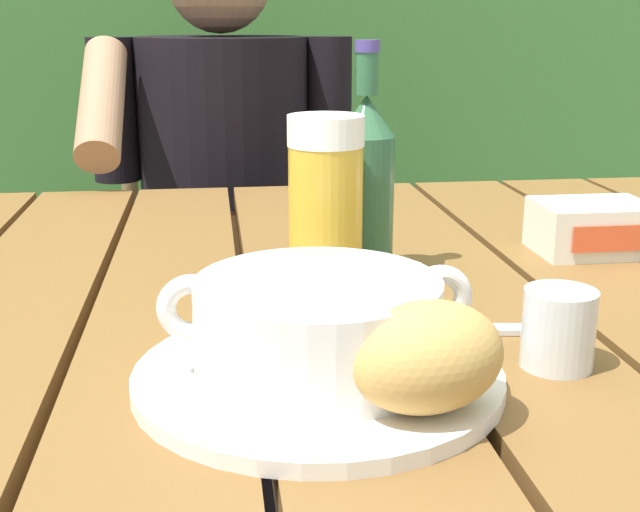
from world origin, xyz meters
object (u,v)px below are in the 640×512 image
soup_bowl (318,323)px  butter_tub (592,228)px  water_glass_small (559,329)px  beer_bottle (365,181)px  chair_near_diner (228,288)px  person_eating (224,192)px  table_knife (474,328)px  serving_plate (318,376)px  beer_glass (326,206)px  bread_roll (427,357)px

soup_bowl → butter_tub: (0.36, 0.32, -0.02)m
water_glass_small → beer_bottle: bearing=111.0°
soup_bowl → beer_bottle: (0.09, 0.28, 0.05)m
chair_near_diner → water_glass_small: 1.25m
person_eating → beer_bottle: (0.14, -0.72, 0.15)m
chair_near_diner → beer_bottle: 1.01m
soup_bowl → water_glass_small: size_ratio=3.70×
person_eating → table_knife: person_eating is taller
serving_plate → butter_tub: size_ratio=2.14×
chair_near_diner → water_glass_small: (0.24, -1.18, 0.34)m
beer_bottle → butter_tub: 0.29m
chair_near_diner → beer_glass: 1.06m
butter_tub → beer_bottle: bearing=-171.4°
serving_plate → beer_bottle: beer_bottle is taller
water_glass_small → serving_plate: bearing=-177.3°
table_knife → person_eating: bearing=102.4°
serving_plate → person_eating: bearing=93.0°
bread_roll → table_knife: 0.19m
bread_roll → chair_near_diner: bearing=95.1°
soup_bowl → beer_glass: bearing=80.8°
beer_bottle → table_knife: beer_bottle is taller
butter_tub → chair_near_diner: bearing=115.1°
person_eating → serving_plate: bearing=-87.0°
beer_bottle → table_knife: size_ratio=1.54×
bread_roll → butter_tub: 0.49m
beer_glass → table_knife: size_ratio=1.12×
serving_plate → bread_roll: bread_roll is taller
serving_plate → bread_roll: (0.06, -0.07, 0.04)m
beer_glass → butter_tub: beer_glass is taller
butter_tub → table_knife: size_ratio=0.82×
bread_roll → beer_bottle: beer_bottle is taller
person_eating → bread_roll: size_ratio=9.31×
chair_near_diner → serving_plate: size_ratio=3.24×
beer_bottle → table_knife: 0.22m
beer_bottle → water_glass_small: bearing=-69.0°
chair_near_diner → serving_plate: 1.23m
butter_tub → soup_bowl: bearing=-138.3°
soup_bowl → beer_glass: (0.03, 0.21, 0.04)m
chair_near_diner → soup_bowl: bearing=-87.6°
bread_roll → butter_tub: size_ratio=1.01×
beer_bottle → water_glass_small: size_ratio=3.86×
bread_roll → water_glass_small: 0.15m
serving_plate → butter_tub: butter_tub is taller
serving_plate → beer_glass: size_ratio=1.57×
bread_roll → beer_glass: beer_glass is taller
person_eating → soup_bowl: person_eating is taller
beer_bottle → soup_bowl: bearing=-107.0°
water_glass_small → butter_tub: 0.35m
chair_near_diner → table_knife: bearing=-79.9°
beer_glass → beer_bottle: bearing=53.2°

